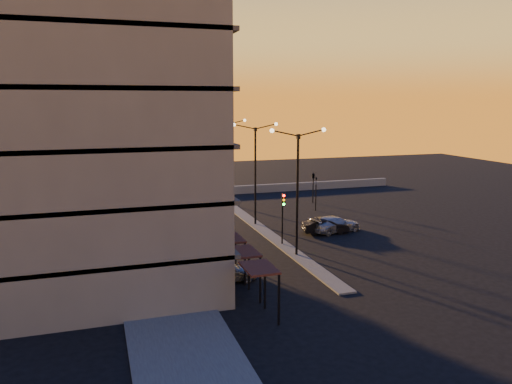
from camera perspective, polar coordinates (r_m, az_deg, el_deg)
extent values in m
plane|color=black|center=(37.70, 4.64, -7.28)|extent=(120.00, 120.00, 0.00)
cube|color=#4C4C49|center=(38.97, -12.23, -6.81)|extent=(5.00, 40.00, 0.12)
cube|color=#4C4C49|center=(46.72, -0.08, -3.72)|extent=(1.20, 36.00, 0.12)
cube|color=slate|center=(62.21, -2.86, 0.20)|extent=(44.00, 0.50, 1.00)
cylinder|color=slate|center=(35.17, -18.46, 11.64)|extent=(14.00, 14.00, 25.00)
cube|color=slate|center=(30.17, -18.49, 11.95)|extent=(14.00, 10.00, 25.00)
cylinder|color=black|center=(36.47, -17.49, -5.72)|extent=(14.16, 14.16, 2.40)
cube|color=black|center=(32.88, -4.93, -3.39)|extent=(0.15, 3.20, 1.20)
cylinder|color=black|center=(36.60, 4.75, -0.55)|extent=(0.18, 0.18, 9.00)
cube|color=black|center=(36.04, 4.85, 6.34)|extent=(0.25, 0.25, 0.35)
sphere|color=#FFE5B2|center=(35.29, 1.84, 7.02)|extent=(0.32, 0.32, 0.32)
sphere|color=#FFE5B2|center=(36.84, 7.75, 7.07)|extent=(0.32, 0.32, 0.32)
cylinder|color=black|center=(45.86, -0.08, 1.67)|extent=(0.18, 0.18, 9.00)
cube|color=black|center=(45.41, -0.08, 7.17)|extent=(0.25, 0.25, 0.35)
sphere|color=#FFE5B2|center=(44.81, -2.53, 7.70)|extent=(0.32, 0.32, 0.32)
sphere|color=#FFE5B2|center=(46.04, 2.31, 7.77)|extent=(0.32, 0.32, 0.32)
cylinder|color=black|center=(55.37, -3.27, 3.13)|extent=(0.18, 0.18, 9.00)
cube|color=black|center=(55.00, -3.32, 7.69)|extent=(0.25, 0.25, 0.35)
sphere|color=#FFE5B2|center=(54.51, -5.37, 8.11)|extent=(0.32, 0.32, 0.32)
sphere|color=#FFE5B2|center=(55.52, -1.30, 8.19)|extent=(0.32, 0.32, 0.32)
cylinder|color=black|center=(39.95, 3.02, -3.87)|extent=(0.12, 0.12, 3.20)
cube|color=black|center=(39.31, 3.15, -0.89)|extent=(0.28, 0.16, 1.00)
sphere|color=#FF0C05|center=(39.16, 3.20, -0.42)|extent=(0.20, 0.20, 0.20)
sphere|color=orange|center=(39.22, 3.20, -0.92)|extent=(0.20, 0.20, 0.20)
sphere|color=#0CFF26|center=(39.29, 3.19, -1.42)|extent=(0.20, 0.20, 0.20)
cylinder|color=black|center=(52.94, 6.85, -0.65)|extent=(0.12, 0.12, 2.80)
imported|color=black|center=(52.64, 6.89, 1.28)|extent=(0.13, 0.16, 0.80)
cylinder|color=black|center=(57.13, 6.53, 0.16)|extent=(0.12, 0.12, 2.80)
imported|color=black|center=(56.85, 6.57, 1.95)|extent=(0.42, 1.99, 0.80)
imported|color=#95989C|center=(32.38, -3.73, -8.87)|extent=(4.42, 1.96, 1.48)
imported|color=black|center=(44.10, 7.95, -3.86)|extent=(4.20, 2.00, 1.33)
imported|color=#A1A4A9|center=(44.71, 9.02, -3.64)|extent=(5.17, 2.94, 1.41)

